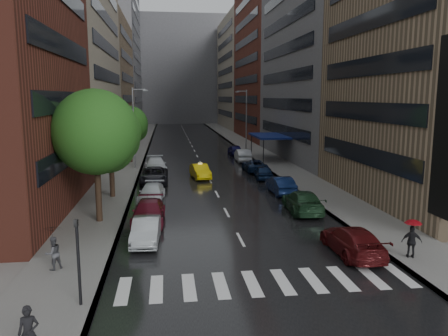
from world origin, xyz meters
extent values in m
plane|color=gray|center=(0.00, 0.00, 0.00)|extent=(220.00, 220.00, 0.00)
cube|color=black|center=(0.00, 50.00, 0.01)|extent=(14.00, 140.00, 0.01)
cube|color=gray|center=(-9.00, 50.00, 0.07)|extent=(4.00, 140.00, 0.15)
cube|color=gray|center=(9.00, 50.00, 0.07)|extent=(4.00, 140.00, 0.15)
cube|color=silver|center=(-6.10, -2.00, 0.01)|extent=(0.55, 2.80, 0.01)
cube|color=silver|center=(-4.70, -2.00, 0.01)|extent=(0.55, 2.80, 0.01)
cube|color=silver|center=(-3.30, -2.00, 0.01)|extent=(0.55, 2.80, 0.01)
cube|color=silver|center=(-1.90, -2.00, 0.01)|extent=(0.55, 2.80, 0.01)
cube|color=silver|center=(-0.50, -2.00, 0.01)|extent=(0.55, 2.80, 0.01)
cube|color=silver|center=(0.90, -2.00, 0.01)|extent=(0.55, 2.80, 0.01)
cube|color=silver|center=(2.30, -2.00, 0.01)|extent=(0.55, 2.80, 0.01)
cube|color=silver|center=(3.70, -2.00, 0.01)|extent=(0.55, 2.80, 0.01)
cube|color=silver|center=(5.10, -2.00, 0.01)|extent=(0.55, 2.80, 0.01)
cube|color=silver|center=(6.50, -2.00, 0.01)|extent=(0.55, 2.80, 0.01)
cube|color=maroon|center=(-15.00, 12.00, 13.00)|extent=(8.00, 20.00, 26.00)
cube|color=gray|center=(-15.00, 36.00, 17.00)|extent=(8.00, 28.00, 34.00)
cube|color=#937A5B|center=(-15.00, 64.00, 11.00)|extent=(8.00, 28.00, 22.00)
cube|color=slate|center=(-15.00, 94.00, 19.00)|extent=(8.00, 32.00, 38.00)
cube|color=#937A5B|center=(15.00, 12.00, 15.00)|extent=(8.00, 20.00, 30.00)
cube|color=slate|center=(15.00, 36.00, 12.00)|extent=(8.00, 28.00, 24.00)
cube|color=maroon|center=(15.00, 64.00, 18.00)|extent=(8.00, 28.00, 36.00)
cube|color=gray|center=(15.00, 94.00, 14.00)|extent=(8.00, 32.00, 28.00)
cube|color=slate|center=(0.00, 118.00, 16.00)|extent=(40.00, 14.00, 32.00)
cylinder|color=#382619|center=(-8.60, 8.51, 2.39)|extent=(0.40, 0.40, 4.78)
sphere|color=#1E5116|center=(-8.60, 8.51, 5.97)|extent=(5.46, 5.46, 5.46)
cylinder|color=#382619|center=(-8.60, 15.67, 2.16)|extent=(0.40, 0.40, 4.32)
sphere|color=#1E5116|center=(-8.60, 15.67, 5.39)|extent=(4.93, 4.93, 4.93)
cylinder|color=#382619|center=(-8.60, 34.69, 1.94)|extent=(0.40, 0.40, 3.88)
sphere|color=#1E5116|center=(-8.60, 34.69, 4.85)|extent=(4.44, 4.44, 4.44)
imported|color=yellow|center=(-0.84, 23.47, 0.71)|extent=(2.05, 4.48, 1.43)
imported|color=#989EA1|center=(-5.40, 4.20, 0.70)|extent=(1.66, 4.30, 1.40)
imported|color=#581120|center=(-5.40, 8.10, 0.73)|extent=(2.21, 5.08, 1.45)
imported|color=silver|center=(-5.40, 14.21, 0.66)|extent=(2.25, 4.72, 1.33)
imported|color=black|center=(-5.40, 21.35, 0.77)|extent=(2.62, 5.56, 1.53)
imported|color=silver|center=(-5.40, 27.52, 0.80)|extent=(2.60, 5.68, 1.61)
imported|color=#4F0F11|center=(5.40, 0.90, 0.74)|extent=(2.08, 5.11, 1.48)
imported|color=#1A3A21|center=(5.40, 9.41, 0.78)|extent=(2.53, 5.52, 1.57)
imported|color=#0F1E47|center=(5.40, 15.52, 0.75)|extent=(1.71, 4.59, 1.50)
imported|color=#0F2249|center=(5.40, 22.18, 0.70)|extent=(2.05, 4.25, 1.40)
imported|color=#0D1D3E|center=(5.40, 26.71, 0.66)|extent=(2.34, 4.83, 1.32)
imported|color=silver|center=(5.40, 34.21, 0.80)|extent=(1.84, 4.90, 1.60)
imported|color=#121150|center=(5.40, 40.61, 0.72)|extent=(1.72, 4.26, 1.45)
imported|color=black|center=(-8.47, -6.85, 1.02)|extent=(0.67, 0.47, 1.73)
imported|color=#4B4B50|center=(-9.52, 0.43, 0.95)|extent=(0.98, 0.96, 1.59)
imported|color=black|center=(-9.52, 0.43, 1.80)|extent=(0.96, 0.98, 0.88)
imported|color=black|center=(8.01, -0.30, 0.98)|extent=(1.05, 0.72, 1.65)
imported|color=#B10D18|center=(8.01, -0.30, 1.80)|extent=(0.82, 0.82, 0.72)
cylinder|color=black|center=(-7.60, -3.35, 1.75)|extent=(0.12, 0.12, 3.20)
imported|color=black|center=(-7.60, -3.35, 3.15)|extent=(0.18, 0.15, 0.90)
cylinder|color=gray|center=(-7.80, 30.00, 4.65)|extent=(0.18, 0.18, 9.00)
cube|color=gray|center=(-6.40, 30.00, 8.85)|extent=(0.50, 0.22, 0.16)
cylinder|color=gray|center=(7.80, 45.00, 4.65)|extent=(0.18, 0.18, 9.00)
cube|color=gray|center=(6.40, 45.00, 8.85)|extent=(0.50, 0.22, 0.16)
cube|color=navy|center=(9.00, 35.00, 3.15)|extent=(4.00, 8.00, 0.25)
cylinder|color=black|center=(7.40, 31.20, 1.65)|extent=(0.12, 0.12, 3.00)
cylinder|color=black|center=(7.40, 38.80, 1.65)|extent=(0.12, 0.12, 3.00)
camera|label=1|loc=(-4.12, -19.94, 8.21)|focal=35.00mm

